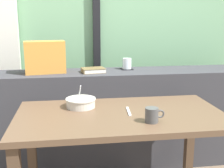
{
  "coord_description": "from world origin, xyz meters",
  "views": [
    {
      "loc": [
        -0.28,
        -1.83,
        1.29
      ],
      "look_at": [
        0.03,
        0.3,
        0.79
      ],
      "focal_mm": 46.46,
      "sensor_mm": 36.0,
      "label": 1
    }
  ],
  "objects_px": {
    "coaster_square": "(127,69)",
    "soup_bowl": "(81,103)",
    "breakfast_table": "(121,128)",
    "ceramic_mug": "(152,115)",
    "closed_book": "(93,70)",
    "juice_glass": "(127,64)",
    "throw_pillow": "(45,57)",
    "fork_utensil": "(129,111)"
  },
  "relations": [
    {
      "from": "soup_bowl",
      "to": "ceramic_mug",
      "type": "relative_size",
      "value": 1.75
    },
    {
      "from": "fork_utensil",
      "to": "juice_glass",
      "type": "bearing_deg",
      "value": 84.56
    },
    {
      "from": "fork_utensil",
      "to": "ceramic_mug",
      "type": "relative_size",
      "value": 1.5
    },
    {
      "from": "juice_glass",
      "to": "closed_book",
      "type": "distance_m",
      "value": 0.32
    },
    {
      "from": "coaster_square",
      "to": "soup_bowl",
      "type": "height_order",
      "value": "soup_bowl"
    },
    {
      "from": "soup_bowl",
      "to": "fork_utensil",
      "type": "relative_size",
      "value": 1.17
    },
    {
      "from": "juice_glass",
      "to": "ceramic_mug",
      "type": "relative_size",
      "value": 0.82
    },
    {
      "from": "juice_glass",
      "to": "closed_book",
      "type": "relative_size",
      "value": 0.45
    },
    {
      "from": "breakfast_table",
      "to": "soup_bowl",
      "type": "xyz_separation_m",
      "value": [
        -0.24,
        0.16,
        0.13
      ]
    },
    {
      "from": "closed_book",
      "to": "juice_glass",
      "type": "bearing_deg",
      "value": 18.86
    },
    {
      "from": "coaster_square",
      "to": "juice_glass",
      "type": "distance_m",
      "value": 0.04
    },
    {
      "from": "fork_utensil",
      "to": "closed_book",
      "type": "bearing_deg",
      "value": 109.49
    },
    {
      "from": "soup_bowl",
      "to": "ceramic_mug",
      "type": "xyz_separation_m",
      "value": [
        0.39,
        -0.34,
        0.01
      ]
    },
    {
      "from": "soup_bowl",
      "to": "ceramic_mug",
      "type": "height_order",
      "value": "soup_bowl"
    },
    {
      "from": "throw_pillow",
      "to": "fork_utensil",
      "type": "height_order",
      "value": "throw_pillow"
    },
    {
      "from": "fork_utensil",
      "to": "ceramic_mug",
      "type": "height_order",
      "value": "ceramic_mug"
    },
    {
      "from": "throw_pillow",
      "to": "fork_utensil",
      "type": "xyz_separation_m",
      "value": [
        0.56,
        -0.67,
        -0.26
      ]
    },
    {
      "from": "fork_utensil",
      "to": "ceramic_mug",
      "type": "xyz_separation_m",
      "value": [
        0.1,
        -0.2,
        0.04
      ]
    },
    {
      "from": "ceramic_mug",
      "to": "coaster_square",
      "type": "bearing_deg",
      "value": 87.72
    },
    {
      "from": "breakfast_table",
      "to": "closed_book",
      "type": "xyz_separation_m",
      "value": [
        -0.12,
        0.67,
        0.25
      ]
    },
    {
      "from": "closed_book",
      "to": "ceramic_mug",
      "type": "relative_size",
      "value": 1.82
    },
    {
      "from": "juice_glass",
      "to": "throw_pillow",
      "type": "distance_m",
      "value": 0.7
    },
    {
      "from": "throw_pillow",
      "to": "closed_book",
      "type": "bearing_deg",
      "value": -4.11
    },
    {
      "from": "juice_glass",
      "to": "soup_bowl",
      "type": "xyz_separation_m",
      "value": [
        -0.43,
        -0.61,
        -0.15
      ]
    },
    {
      "from": "breakfast_table",
      "to": "fork_utensil",
      "type": "xyz_separation_m",
      "value": [
        0.05,
        0.02,
        0.1
      ]
    },
    {
      "from": "breakfast_table",
      "to": "juice_glass",
      "type": "xyz_separation_m",
      "value": [
        0.19,
        0.77,
        0.28
      ]
    },
    {
      "from": "juice_glass",
      "to": "soup_bowl",
      "type": "height_order",
      "value": "juice_glass"
    },
    {
      "from": "breakfast_table",
      "to": "juice_glass",
      "type": "height_order",
      "value": "juice_glass"
    },
    {
      "from": "throw_pillow",
      "to": "fork_utensil",
      "type": "distance_m",
      "value": 0.91
    },
    {
      "from": "breakfast_table",
      "to": "throw_pillow",
      "type": "bearing_deg",
      "value": 125.88
    },
    {
      "from": "closed_book",
      "to": "soup_bowl",
      "type": "xyz_separation_m",
      "value": [
        -0.12,
        -0.51,
        -0.12
      ]
    },
    {
      "from": "breakfast_table",
      "to": "ceramic_mug",
      "type": "height_order",
      "value": "ceramic_mug"
    },
    {
      "from": "breakfast_table",
      "to": "coaster_square",
      "type": "distance_m",
      "value": 0.83
    },
    {
      "from": "juice_glass",
      "to": "ceramic_mug",
      "type": "bearing_deg",
      "value": -92.28
    },
    {
      "from": "juice_glass",
      "to": "soup_bowl",
      "type": "distance_m",
      "value": 0.76
    },
    {
      "from": "breakfast_table",
      "to": "ceramic_mug",
      "type": "relative_size",
      "value": 11.44
    },
    {
      "from": "breakfast_table",
      "to": "fork_utensil",
      "type": "distance_m",
      "value": 0.12
    },
    {
      "from": "soup_bowl",
      "to": "fork_utensil",
      "type": "height_order",
      "value": "soup_bowl"
    },
    {
      "from": "coaster_square",
      "to": "ceramic_mug",
      "type": "height_order",
      "value": "coaster_square"
    },
    {
      "from": "coaster_square",
      "to": "ceramic_mug",
      "type": "bearing_deg",
      "value": -92.28
    },
    {
      "from": "closed_book",
      "to": "fork_utensil",
      "type": "bearing_deg",
      "value": -75.12
    },
    {
      "from": "soup_bowl",
      "to": "ceramic_mug",
      "type": "distance_m",
      "value": 0.52
    }
  ]
}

